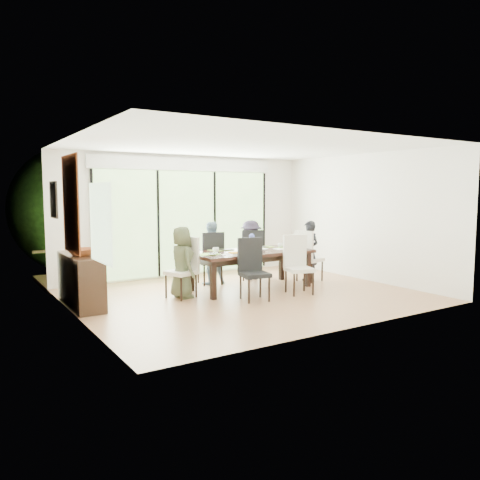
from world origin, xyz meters
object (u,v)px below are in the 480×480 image
chair_far_right (250,254)px  vase (252,247)px  sideboard (81,280)px  chair_left_end (181,268)px  chair_far_left (210,258)px  person_right_end (309,251)px  cup_b (260,249)px  chair_near_left (255,269)px  person_left_end (182,262)px  chair_right_end (310,255)px  person_far_right (251,250)px  cup_a (216,250)px  bowl (81,252)px  table_top (251,252)px  cup_c (281,245)px  chair_near_right (300,265)px  laptop (215,254)px  person_far_left (210,253)px

chair_far_right → vase: bearing=79.5°
chair_far_right → sideboard: 3.74m
chair_left_end → chair_far_right: 2.22m
chair_far_left → person_right_end: bearing=165.2°
person_right_end → cup_b: 1.34m
chair_far_left → chair_near_left: (-0.05, -1.72, 0.00)m
chair_far_left → person_right_end: 2.11m
chair_far_left → person_left_end: person_left_end is taller
cup_b → chair_right_end: bearing=4.2°
chair_near_left → person_far_right: bearing=69.0°
chair_right_end → sideboard: (-4.66, 0.34, -0.12)m
chair_near_left → cup_b: (0.65, 0.77, 0.24)m
chair_far_right → cup_a: 1.45m
person_far_right → cup_a: (-1.25, -0.68, 0.15)m
cup_b → sideboard: 3.36m
vase → bowl: bowl is taller
table_top → chair_right_end: size_ratio=2.18×
cup_b → bowl: 3.33m
chair_far_left → person_right_end: size_ratio=0.85×
chair_right_end → cup_b: size_ratio=11.00×
chair_right_end → cup_a: size_ratio=8.87×
bowl → cup_c: bearing=-2.1°
person_left_end → vase: 1.54m
chair_far_right → chair_near_right: same height
person_right_end → cup_c: size_ratio=10.40×
table_top → laptop: bearing=-173.3°
table_top → person_left_end: bearing=180.0°
person_right_end → person_far_left: same height
chair_near_left → cup_c: bearing=47.5°
cup_c → chair_near_right: bearing=-107.2°
vase → table_top: bearing=-135.0°
table_top → chair_near_left: (-0.50, -0.87, -0.17)m
sideboard → cup_c: bearing=-3.5°
person_left_end → person_far_left: 1.32m
chair_near_right → cup_a: (-1.20, 1.02, 0.25)m
chair_near_right → vase: bearing=131.0°
chair_near_left → bowl: size_ratio=2.41×
person_far_right → cup_b: size_ratio=12.90×
chair_far_right → person_left_end: bearing=44.2°
cup_b → cup_c: (0.65, 0.20, 0.00)m
vase → person_far_right: bearing=57.3°
vase → laptop: bearing=-170.5°
chair_near_right → person_far_right: size_ratio=0.85×
cup_b → bowl: (-3.31, 0.34, 0.12)m
table_top → chair_far_left: size_ratio=2.18×
chair_far_left → chair_near_left: bearing=97.3°
chair_near_left → laptop: size_ratio=3.33×
bowl → person_far_right: bearing=9.0°
vase → cup_c: 0.75m
cup_b → person_far_left: bearing=122.8°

